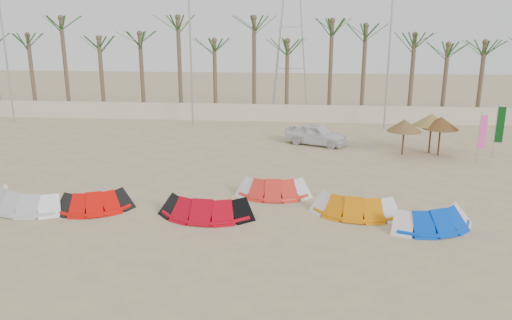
# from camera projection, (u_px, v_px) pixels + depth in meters

# --- Properties ---
(ground) EXTENTS (120.00, 120.00, 0.00)m
(ground) POSITION_uv_depth(u_px,v_px,m) (240.00, 241.00, 17.49)
(ground) COLOR tan
(ground) RESTS_ON ground
(boundary_wall) EXTENTS (60.00, 0.30, 1.30)m
(boundary_wall) POSITION_uv_depth(u_px,v_px,m) (275.00, 113.00, 38.43)
(boundary_wall) COLOR beige
(boundary_wall) RESTS_ON ground
(palm_line) EXTENTS (52.00, 4.00, 7.70)m
(palm_line) POSITION_uv_depth(u_px,v_px,m) (285.00, 35.00, 38.26)
(palm_line) COLOR brown
(palm_line) RESTS_ON ground
(lamp_a) EXTENTS (1.25, 0.14, 11.00)m
(lamp_a) POSITION_uv_depth(u_px,v_px,m) (5.00, 45.00, 36.89)
(lamp_a) COLOR #A5A8AD
(lamp_a) RESTS_ON ground
(lamp_b) EXTENTS (1.25, 0.14, 11.00)m
(lamp_b) POSITION_uv_depth(u_px,v_px,m) (191.00, 46.00, 35.66)
(lamp_b) COLOR #A5A8AD
(lamp_b) RESTS_ON ground
(lamp_c) EXTENTS (1.25, 0.14, 11.00)m
(lamp_c) POSITION_uv_depth(u_px,v_px,m) (390.00, 47.00, 34.43)
(lamp_c) COLOR #A5A8AD
(lamp_c) RESTS_ON ground
(pylon) EXTENTS (3.00, 3.00, 14.00)m
(pylon) POSITION_uv_depth(u_px,v_px,m) (290.00, 108.00, 44.27)
(pylon) COLOR #A5A8AD
(pylon) RESTS_ON ground
(kite_grey) EXTENTS (3.99, 2.51, 0.90)m
(kite_grey) POSITION_uv_depth(u_px,v_px,m) (26.00, 197.00, 20.61)
(kite_grey) COLOR #ADB0B3
(kite_grey) RESTS_ON ground
(kite_red_left) EXTENTS (3.35, 2.38, 0.90)m
(kite_red_left) POSITION_uv_depth(u_px,v_px,m) (98.00, 199.00, 20.41)
(kite_red_left) COLOR red
(kite_red_left) RESTS_ON ground
(kite_red_mid) EXTENTS (3.75, 1.80, 0.90)m
(kite_red_mid) POSITION_uv_depth(u_px,v_px,m) (207.00, 204.00, 19.81)
(kite_red_mid) COLOR #AE0212
(kite_red_mid) RESTS_ON ground
(kite_red_right) EXTENTS (3.19, 1.57, 0.90)m
(kite_red_right) POSITION_uv_depth(u_px,v_px,m) (274.00, 186.00, 22.11)
(kite_red_right) COLOR red
(kite_red_right) RESTS_ON ground
(kite_orange) EXTENTS (3.61, 2.09, 0.90)m
(kite_orange) POSITION_uv_depth(u_px,v_px,m) (354.00, 203.00, 19.99)
(kite_orange) COLOR #D37005
(kite_orange) RESTS_ON ground
(kite_blue) EXTENTS (3.73, 2.60, 0.90)m
(kite_blue) POSITION_uv_depth(u_px,v_px,m) (432.00, 215.00, 18.71)
(kite_blue) COLOR #013CC7
(kite_blue) RESTS_ON ground
(parasol_left) EXTENTS (1.95, 1.95, 2.09)m
(parasol_left) POSITION_uv_depth(u_px,v_px,m) (404.00, 125.00, 28.37)
(parasol_left) COLOR #4C331E
(parasol_left) RESTS_ON ground
(parasol_mid) EXTENTS (2.02, 2.02, 2.26)m
(parasol_mid) POSITION_uv_depth(u_px,v_px,m) (441.00, 123.00, 28.20)
(parasol_mid) COLOR #4C331E
(parasol_mid) RESTS_ON ground
(parasol_right) EXTENTS (2.12, 2.12, 2.33)m
(parasol_right) POSITION_uv_depth(u_px,v_px,m) (432.00, 120.00, 28.75)
(parasol_right) COLOR #4C331E
(parasol_right) RESTS_ON ground
(flag_pink) EXTENTS (0.44, 0.14, 2.80)m
(flag_pink) POSITION_uv_depth(u_px,v_px,m) (482.00, 134.00, 26.62)
(flag_pink) COLOR #A5A8AD
(flag_pink) RESTS_ON ground
(flag_green) EXTENTS (0.45, 0.08, 3.09)m
(flag_green) POSITION_uv_depth(u_px,v_px,m) (499.00, 126.00, 27.69)
(flag_green) COLOR #A5A8AD
(flag_green) RESTS_ON ground
(car) EXTENTS (4.15, 2.93, 1.31)m
(car) POSITION_uv_depth(u_px,v_px,m) (316.00, 134.00, 31.09)
(car) COLOR silver
(car) RESTS_ON ground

